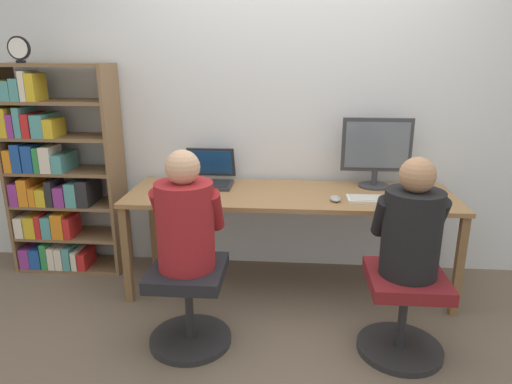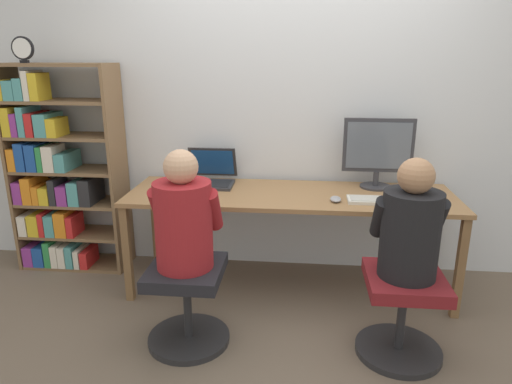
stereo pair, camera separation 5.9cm
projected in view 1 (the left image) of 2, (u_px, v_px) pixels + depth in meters
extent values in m
plane|color=brown|center=(287.00, 310.00, 3.00)|extent=(14.00, 14.00, 0.00)
cube|color=silver|center=(292.00, 99.00, 3.34)|extent=(10.00, 0.05, 2.60)
cube|color=olive|center=(290.00, 195.00, 3.13)|extent=(2.22, 0.68, 0.03)
cube|color=brown|center=(127.00, 255.00, 3.02)|extent=(0.05, 0.05, 0.67)
cube|color=brown|center=(459.00, 267.00, 2.86)|extent=(0.05, 0.05, 0.67)
cube|color=brown|center=(154.00, 223.00, 3.60)|extent=(0.05, 0.05, 0.67)
cube|color=brown|center=(431.00, 231.00, 3.43)|extent=(0.05, 0.05, 0.67)
cylinder|color=#333338|center=(374.00, 186.00, 3.27)|extent=(0.22, 0.22, 0.01)
cylinder|color=#333338|center=(374.00, 178.00, 3.25)|extent=(0.04, 0.04, 0.10)
cube|color=#333338|center=(377.00, 145.00, 3.18)|extent=(0.49, 0.02, 0.38)
cube|color=slate|center=(377.00, 145.00, 3.17)|extent=(0.44, 0.01, 0.32)
cube|color=#2D2D30|center=(208.00, 185.00, 3.28)|extent=(0.35, 0.26, 0.02)
cube|color=black|center=(208.00, 183.00, 3.28)|extent=(0.31, 0.20, 0.00)
cube|color=#2D2D30|center=(211.00, 162.00, 3.42)|extent=(0.35, 0.12, 0.23)
cube|color=#19478C|center=(211.00, 163.00, 3.41)|extent=(0.31, 0.10, 0.20)
cube|color=silver|center=(379.00, 200.00, 2.94)|extent=(0.40, 0.16, 0.02)
cube|color=#BAB8AD|center=(379.00, 198.00, 2.94)|extent=(0.37, 0.12, 0.00)
ellipsoid|color=#99999E|center=(335.00, 199.00, 2.95)|extent=(0.07, 0.11, 0.03)
cylinder|color=#262628|center=(399.00, 348.00, 2.58)|extent=(0.48, 0.48, 0.04)
cylinder|color=#262628|center=(403.00, 316.00, 2.52)|extent=(0.05, 0.05, 0.38)
cube|color=maroon|center=(406.00, 280.00, 2.46)|extent=(0.41, 0.43, 0.07)
cylinder|color=#262628|center=(191.00, 339.00, 2.67)|extent=(0.48, 0.48, 0.04)
cylinder|color=#262628|center=(189.00, 308.00, 2.61)|extent=(0.05, 0.05, 0.38)
cube|color=black|center=(188.00, 272.00, 2.54)|extent=(0.41, 0.43, 0.07)
cylinder|color=black|center=(411.00, 234.00, 2.38)|extent=(0.30, 0.30, 0.47)
sphere|color=#A87A56|center=(418.00, 175.00, 2.29)|extent=(0.18, 0.18, 0.18)
cylinder|color=black|center=(382.00, 216.00, 2.44)|extent=(0.08, 0.21, 0.26)
cylinder|color=black|center=(437.00, 218.00, 2.42)|extent=(0.08, 0.21, 0.26)
cylinder|color=maroon|center=(185.00, 226.00, 2.46)|extent=(0.31, 0.31, 0.48)
sphere|color=tan|center=(183.00, 167.00, 2.37)|extent=(0.18, 0.18, 0.18)
cylinder|color=maroon|center=(161.00, 209.00, 2.52)|extent=(0.09, 0.21, 0.27)
cylinder|color=maroon|center=(214.00, 210.00, 2.50)|extent=(0.09, 0.21, 0.27)
cube|color=brown|center=(14.00, 170.00, 3.45)|extent=(0.02, 0.32, 1.56)
cube|color=brown|center=(117.00, 172.00, 3.39)|extent=(0.02, 0.32, 1.56)
cube|color=brown|center=(77.00, 264.00, 3.64)|extent=(0.77, 0.31, 0.02)
cube|color=brown|center=(73.00, 234.00, 3.56)|extent=(0.77, 0.31, 0.02)
cube|color=brown|center=(69.00, 203.00, 3.49)|extent=(0.77, 0.31, 0.02)
cube|color=brown|center=(65.00, 171.00, 3.42)|extent=(0.77, 0.31, 0.02)
cube|color=brown|center=(61.00, 137.00, 3.34)|extent=(0.77, 0.31, 0.02)
cube|color=brown|center=(56.00, 102.00, 3.27)|extent=(0.77, 0.31, 0.02)
cube|color=brown|center=(52.00, 65.00, 3.19)|extent=(0.77, 0.31, 0.02)
cube|color=#8C338C|center=(32.00, 254.00, 3.60)|extent=(0.08, 0.24, 0.16)
cube|color=#1E4C9E|center=(42.00, 254.00, 3.60)|extent=(0.08, 0.24, 0.15)
cube|color=#2D8C47|center=(51.00, 252.00, 3.58)|extent=(0.05, 0.24, 0.20)
cube|color=silver|center=(57.00, 255.00, 3.57)|extent=(0.05, 0.20, 0.17)
cube|color=silver|center=(66.00, 254.00, 3.59)|extent=(0.06, 0.26, 0.17)
cube|color=teal|center=(74.00, 253.00, 3.59)|extent=(0.06, 0.27, 0.17)
cube|color=silver|center=(79.00, 257.00, 3.55)|extent=(0.04, 0.19, 0.14)
cube|color=red|center=(87.00, 258.00, 3.56)|extent=(0.06, 0.22, 0.13)
cube|color=silver|center=(25.00, 224.00, 3.51)|extent=(0.07, 0.20, 0.16)
cube|color=gold|center=(38.00, 223.00, 3.54)|extent=(0.09, 0.27, 0.16)
cube|color=red|center=(45.00, 223.00, 3.51)|extent=(0.04, 0.23, 0.18)
cube|color=teal|center=(53.00, 224.00, 3.50)|extent=(0.07, 0.23, 0.17)
cube|color=orange|center=(65.00, 222.00, 3.51)|extent=(0.09, 0.26, 0.19)
cube|color=red|center=(72.00, 226.00, 3.48)|extent=(0.05, 0.20, 0.16)
cube|color=#8C338C|center=(21.00, 192.00, 3.44)|extent=(0.07, 0.22, 0.17)
cube|color=orange|center=(32.00, 189.00, 3.46)|extent=(0.07, 0.27, 0.20)
cube|color=orange|center=(41.00, 193.00, 3.46)|extent=(0.05, 0.27, 0.14)
cube|color=gold|center=(49.00, 194.00, 3.46)|extent=(0.07, 0.27, 0.13)
cube|color=#262628|center=(55.00, 191.00, 3.41)|extent=(0.05, 0.21, 0.19)
cube|color=#8C338C|center=(65.00, 194.00, 3.41)|extent=(0.08, 0.21, 0.15)
cube|color=teal|center=(77.00, 192.00, 3.42)|extent=(0.08, 0.25, 0.18)
cube|color=#262628|center=(89.00, 190.00, 3.43)|extent=(0.08, 0.27, 0.20)
cube|color=orange|center=(15.00, 159.00, 3.37)|extent=(0.06, 0.22, 0.16)
cube|color=#1E4C9E|center=(22.00, 157.00, 3.34)|extent=(0.07, 0.19, 0.21)
cube|color=#1E4C9E|center=(34.00, 157.00, 3.35)|extent=(0.08, 0.22, 0.20)
cube|color=#2D8C47|center=(45.00, 157.00, 3.38)|extent=(0.04, 0.27, 0.18)
cube|color=silver|center=(51.00, 158.00, 3.33)|extent=(0.08, 0.20, 0.19)
cube|color=teal|center=(65.00, 161.00, 3.37)|extent=(0.08, 0.27, 0.13)
cube|color=gold|center=(10.00, 121.00, 3.30)|extent=(0.07, 0.23, 0.21)
cube|color=#8C338C|center=(19.00, 124.00, 3.30)|extent=(0.05, 0.24, 0.16)
cube|color=teal|center=(26.00, 121.00, 3.29)|extent=(0.05, 0.24, 0.21)
cube|color=red|center=(34.00, 124.00, 3.30)|extent=(0.06, 0.26, 0.17)
cube|color=teal|center=(46.00, 125.00, 3.30)|extent=(0.09, 0.27, 0.16)
cube|color=gold|center=(54.00, 127.00, 3.27)|extent=(0.07, 0.20, 0.13)
cube|color=gold|center=(5.00, 90.00, 3.25)|extent=(0.04, 0.27, 0.14)
cube|color=teal|center=(14.00, 90.00, 3.24)|extent=(0.08, 0.25, 0.14)
cube|color=teal|center=(23.00, 89.00, 3.22)|extent=(0.06, 0.24, 0.15)
cube|color=silver|center=(29.00, 86.00, 3.20)|extent=(0.04, 0.21, 0.20)
cube|color=gold|center=(36.00, 87.00, 3.18)|extent=(0.06, 0.18, 0.19)
cube|color=black|center=(21.00, 62.00, 3.10)|extent=(0.05, 0.03, 0.02)
cylinder|color=black|center=(19.00, 48.00, 3.08)|extent=(0.16, 0.02, 0.16)
cylinder|color=white|center=(18.00, 48.00, 3.07)|extent=(0.13, 0.00, 0.13)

